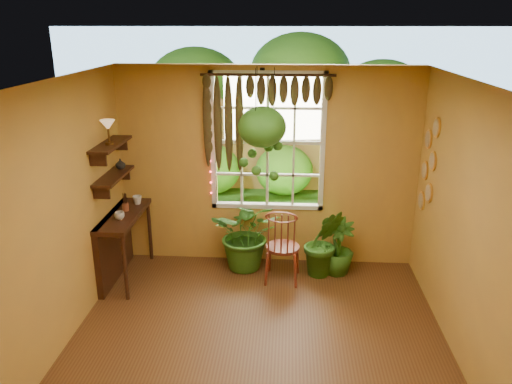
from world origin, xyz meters
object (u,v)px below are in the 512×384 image
(potted_plant_mid, at_px, (324,242))
(potted_plant_left, at_px, (247,233))
(counter_ledge, at_px, (117,238))
(windsor_chair, at_px, (282,257))
(hanging_basket, at_px, (262,133))

(potted_plant_mid, bearing_deg, potted_plant_left, 172.02)
(counter_ledge, distance_m, potted_plant_left, 1.70)
(windsor_chair, distance_m, potted_plant_left, 0.61)
(counter_ledge, distance_m, windsor_chair, 2.15)
(windsor_chair, bearing_deg, hanging_basket, 145.65)
(windsor_chair, relative_size, hanging_basket, 0.85)
(counter_ledge, bearing_deg, windsor_chair, 1.19)
(potted_plant_left, distance_m, potted_plant_mid, 1.03)
(counter_ledge, relative_size, potted_plant_left, 1.18)
(potted_plant_left, relative_size, potted_plant_mid, 1.08)
(potted_plant_left, distance_m, hanging_basket, 1.42)
(counter_ledge, xyz_separation_m, potted_plant_mid, (2.67, 0.24, -0.08))
(windsor_chair, bearing_deg, potted_plant_mid, 24.82)
(hanging_basket, bearing_deg, windsor_chair, -39.25)
(potted_plant_left, relative_size, hanging_basket, 0.74)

